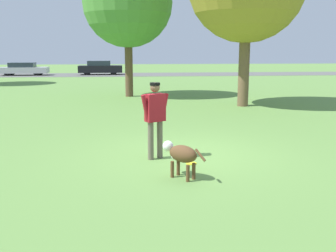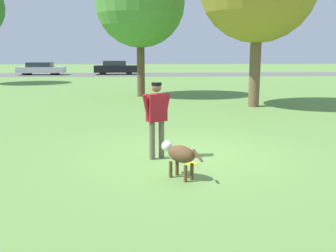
# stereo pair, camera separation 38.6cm
# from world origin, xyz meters

# --- Properties ---
(ground_plane) EXTENTS (120.00, 120.00, 0.00)m
(ground_plane) POSITION_xyz_m (0.00, 0.00, 0.00)
(ground_plane) COLOR #608C42
(far_road_strip) EXTENTS (120.00, 6.00, 0.01)m
(far_road_strip) POSITION_xyz_m (0.00, 30.94, 0.01)
(far_road_strip) COLOR #5B5B59
(far_road_strip) RESTS_ON ground_plane
(person) EXTENTS (0.67, 0.42, 1.75)m
(person) POSITION_xyz_m (-0.69, -0.22, 1.05)
(person) COLOR #665B4C
(person) RESTS_ON ground_plane
(dog) EXTENTS (0.80, 0.85, 0.69)m
(dog) POSITION_xyz_m (-0.29, -1.65, 0.47)
(dog) COLOR brown
(dog) RESTS_ON ground_plane
(frisbee) EXTENTS (0.23, 0.23, 0.02)m
(frisbee) POSITION_xyz_m (0.06, -0.71, 0.01)
(frisbee) COLOR yellow
(frisbee) RESTS_ON ground_plane
(tree_mid_center) EXTENTS (4.63, 4.63, 7.18)m
(tree_mid_center) POSITION_xyz_m (-1.27, 12.14, 4.85)
(tree_mid_center) COLOR brown
(tree_mid_center) RESTS_ON ground_plane
(parked_car_silver) EXTENTS (4.57, 1.90, 1.24)m
(parked_car_silver) POSITION_xyz_m (-11.50, 30.78, 0.63)
(parked_car_silver) COLOR #B7B7BC
(parked_car_silver) RESTS_ON ground_plane
(parked_car_black) EXTENTS (4.34, 1.91, 1.38)m
(parked_car_black) POSITION_xyz_m (-4.15, 31.11, 0.69)
(parked_car_black) COLOR black
(parked_car_black) RESTS_ON ground_plane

